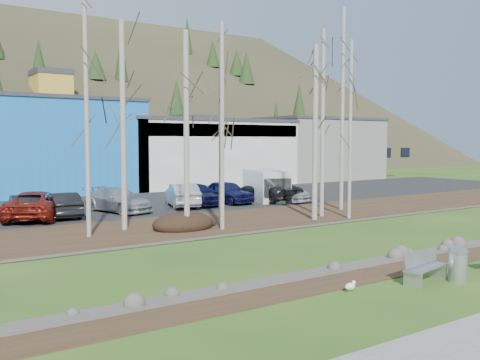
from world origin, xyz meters
TOP-DOWN VIEW (x-y plane):
  - ground at (0.00, 0.00)m, footprint 200.00×200.00m
  - dirt_strip at (0.00, 2.10)m, footprint 80.00×1.80m
  - near_bank_rocks at (0.00, 3.10)m, footprint 80.00×0.80m
  - river at (0.00, 7.20)m, footprint 80.00×8.00m
  - far_bank_rocks at (0.00, 11.30)m, footprint 80.00×0.80m
  - far_bank at (0.00, 14.50)m, footprint 80.00×7.00m
  - parking_lot at (0.00, 25.00)m, footprint 80.00×14.00m
  - building_blue at (-6.00, 39.00)m, footprint 20.40×12.24m
  - building_white at (12.00, 38.98)m, footprint 18.36×12.24m
  - building_grey at (28.00, 39.00)m, footprint 14.28×12.24m
  - bench_intact at (-1.18, 0.39)m, footprint 2.04×0.90m
  - litter_bin at (-0.22, -0.19)m, footprint 0.62×0.62m
  - seagull at (-4.00, 0.91)m, footprint 0.46×0.22m
  - dirt_mound at (-3.10, 13.33)m, footprint 3.26×2.30m
  - birch_1 at (-7.76, 13.83)m, footprint 0.21×0.21m
  - birch_2 at (-5.64, 14.78)m, footprint 0.27×0.27m
  - birch_3 at (-1.53, 12.13)m, footprint 0.21×0.21m
  - birch_4 at (-3.21, 12.74)m, footprint 0.27×0.27m
  - birch_5 at (-0.62, 13.71)m, footprint 0.22×0.22m
  - birch_6 at (6.54, 11.30)m, footprint 0.20×0.20m
  - birch_7 at (4.56, 12.04)m, footprint 0.30×0.30m
  - birch_8 at (5.80, 12.78)m, footprint 0.24×0.24m
  - birch_9 at (9.04, 14.45)m, footprint 0.25×0.25m
  - car_1 at (-9.02, 21.03)m, footprint 1.88×4.50m
  - car_2 at (-8.40, 21.06)m, footprint 4.87×6.37m
  - car_3 at (-3.37, 21.50)m, footprint 3.39×5.48m
  - car_4 at (2.38, 21.73)m, footprint 2.15×4.78m
  - car_5 at (1.17, 21.47)m, footprint 3.04×5.07m
  - car_6 at (8.27, 21.09)m, footprint 3.02×5.83m
  - car_7 at (8.83, 20.50)m, footprint 2.78×5.35m
  - car_8 at (-6.94, 21.03)m, footprint 1.88×4.50m
  - car_9 at (4.91, 21.73)m, footprint 2.15×4.78m
  - van_white at (8.19, 21.36)m, footprint 3.60×5.54m

SIDE VIEW (x-z plane):
  - ground at x=0.00m, z-range 0.00..0.00m
  - near_bank_rocks at x=0.00m, z-range -0.25..0.25m
  - river at x=0.00m, z-range -0.45..0.45m
  - far_bank_rocks at x=0.00m, z-range -0.23..0.23m
  - dirt_strip at x=0.00m, z-range 0.00..0.03m
  - parking_lot at x=0.00m, z-range 0.00..0.14m
  - far_bank at x=0.00m, z-range 0.00..0.15m
  - seagull at x=-4.00m, z-range 0.02..0.35m
  - dirt_mound at x=-3.10m, z-range 0.15..0.79m
  - bench_intact at x=-1.18m, z-range 0.00..0.99m
  - litter_bin at x=-0.22m, z-range 0.00..1.01m
  - car_1 at x=-9.02m, z-range 0.14..1.59m
  - car_8 at x=-6.94m, z-range 0.14..1.59m
  - car_7 at x=8.83m, z-range 0.14..1.62m
  - car_3 at x=-3.37m, z-range 0.14..1.62m
  - car_6 at x=8.27m, z-range 0.14..1.71m
  - car_5 at x=1.17m, z-range 0.14..1.72m
  - car_4 at x=2.38m, z-range 0.14..1.73m
  - car_9 at x=4.91m, z-range 0.14..1.73m
  - car_2 at x=-8.40m, z-range 0.14..1.75m
  - van_white at x=8.19m, z-range 0.14..2.39m
  - building_white at x=12.00m, z-range 0.01..6.81m
  - building_grey at x=28.00m, z-range 0.01..7.31m
  - building_blue at x=-6.00m, z-range 0.01..8.31m
  - birch_5 at x=-0.62m, z-range 0.15..8.40m
  - birch_7 at x=4.56m, z-range 0.15..9.91m
  - birch_4 at x=-3.21m, z-range 0.15..9.91m
  - birch_6 at x=6.54m, z-range 0.15..10.25m
  - birch_3 at x=-1.53m, z-range 0.15..10.40m
  - birch_2 at x=-5.64m, z-range 0.15..10.47m
  - birch_8 at x=5.80m, z-range 0.15..11.02m
  - birch_1 at x=-7.76m, z-range 0.15..11.87m
  - birch_9 at x=9.04m, z-range 0.15..13.01m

